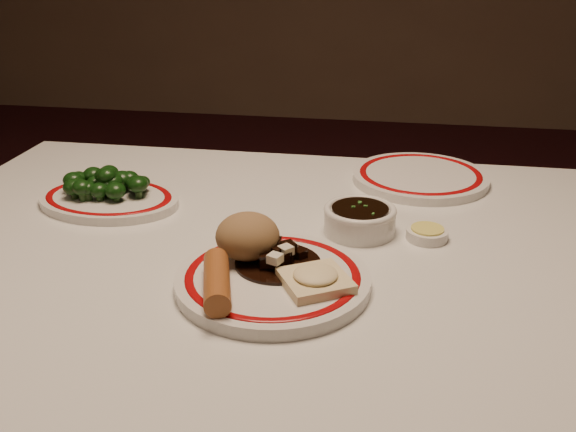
% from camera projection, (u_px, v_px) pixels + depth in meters
% --- Properties ---
extents(dining_table, '(1.20, 0.90, 0.75)m').
position_uv_depth(dining_table, '(266.00, 303.00, 0.98)').
color(dining_table, silver).
rests_on(dining_table, ground).
extents(main_plate, '(0.30, 0.30, 0.02)m').
position_uv_depth(main_plate, '(273.00, 280.00, 0.84)').
color(main_plate, silver).
rests_on(main_plate, dining_table).
extents(rice_mound, '(0.09, 0.09, 0.06)m').
position_uv_depth(rice_mound, '(248.00, 236.00, 0.87)').
color(rice_mound, olive).
rests_on(rice_mound, main_plate).
extents(spring_roll, '(0.07, 0.13, 0.03)m').
position_uv_depth(spring_roll, '(217.00, 281.00, 0.79)').
color(spring_roll, '#9F5827').
rests_on(spring_roll, main_plate).
extents(fried_wonton, '(0.11, 0.11, 0.02)m').
position_uv_depth(fried_wonton, '(315.00, 278.00, 0.81)').
color(fried_wonton, beige).
rests_on(fried_wonton, main_plate).
extents(stirfry_heap, '(0.12, 0.12, 0.03)m').
position_uv_depth(stirfry_heap, '(277.00, 257.00, 0.87)').
color(stirfry_heap, black).
rests_on(stirfry_heap, main_plate).
extents(broccoli_plate, '(0.27, 0.24, 0.02)m').
position_uv_depth(broccoli_plate, '(109.00, 199.00, 1.10)').
color(broccoli_plate, silver).
rests_on(broccoli_plate, dining_table).
extents(broccoli_pile, '(0.15, 0.10, 0.05)m').
position_uv_depth(broccoli_pile, '(105.00, 182.00, 1.10)').
color(broccoli_pile, '#23471C').
rests_on(broccoli_pile, broccoli_plate).
extents(soy_bowl, '(0.11, 0.11, 0.04)m').
position_uv_depth(soy_bowl, '(360.00, 221.00, 0.99)').
color(soy_bowl, silver).
rests_on(soy_bowl, dining_table).
extents(sweet_sour_dish, '(0.06, 0.06, 0.02)m').
position_uv_depth(sweet_sour_dish, '(356.00, 207.00, 1.07)').
color(sweet_sour_dish, silver).
rests_on(sweet_sour_dish, dining_table).
extents(mustard_dish, '(0.06, 0.06, 0.02)m').
position_uv_depth(mustard_dish, '(427.00, 234.00, 0.98)').
color(mustard_dish, silver).
rests_on(mustard_dish, dining_table).
extents(far_plate, '(0.33, 0.33, 0.02)m').
position_uv_depth(far_plate, '(420.00, 177.00, 1.21)').
color(far_plate, silver).
rests_on(far_plate, dining_table).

